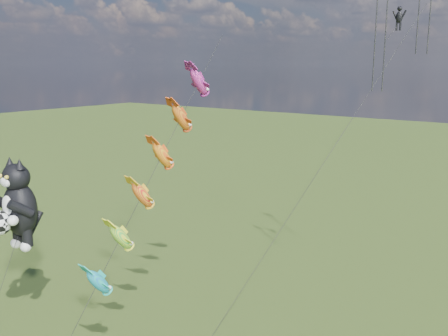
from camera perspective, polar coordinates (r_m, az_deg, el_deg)
The scene contains 4 objects.
ground at distance 38.73m, azimuth -22.88°, elevation -17.11°, with size 300.00×300.00×0.00m, color #20370D.
cat_kite_rig at distance 35.69m, azimuth -22.70°, elevation -3.90°, with size 3.02×4.37×12.17m.
fish_windsock_rig at distance 31.43m, azimuth -8.26°, elevation -0.88°, with size 1.24×15.96×20.15m.
parafoil_rig at distance 36.42m, azimuth 19.12°, elevation 16.38°, with size 8.74×15.81×28.01m.
Camera 1 is at (30.08, -16.34, 18.12)m, focal length 40.00 mm.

